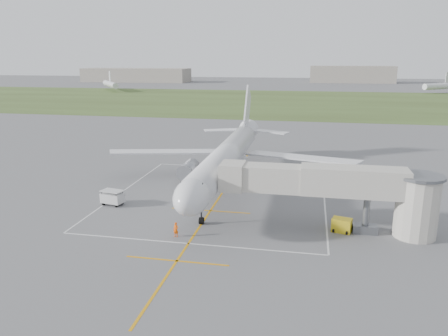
% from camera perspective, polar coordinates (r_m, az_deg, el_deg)
% --- Properties ---
extents(ground, '(700.00, 700.00, 0.00)m').
position_cam_1_polar(ground, '(63.67, 0.23, -2.59)').
color(ground, '#595A5C').
rests_on(ground, ground).
extents(grass_strip, '(700.00, 120.00, 0.02)m').
position_cam_1_polar(grass_strip, '(191.05, 7.78, 8.63)').
color(grass_strip, '#3B4B21').
rests_on(grass_strip, ground).
extents(apron_markings, '(28.20, 60.00, 0.01)m').
position_cam_1_polar(apron_markings, '(58.24, -0.87, -4.22)').
color(apron_markings, orange).
rests_on(apron_markings, ground).
extents(airliner, '(38.93, 46.75, 13.52)m').
position_cam_1_polar(airliner, '(63.25, 0.36, 1.41)').
color(airliner, silver).
rests_on(airliner, ground).
extents(jet_bridge, '(23.40, 5.00, 7.20)m').
position_cam_1_polar(jet_bridge, '(48.48, 15.62, -2.74)').
color(jet_bridge, '#AFAB9E').
rests_on(jet_bridge, ground).
extents(gpu_unit, '(2.32, 1.89, 1.53)m').
position_cam_1_polar(gpu_unit, '(49.52, 15.12, -7.23)').
color(gpu_unit, gold).
rests_on(gpu_unit, ground).
extents(baggage_cart, '(3.06, 2.21, 1.93)m').
position_cam_1_polar(baggage_cart, '(57.98, -14.36, -3.75)').
color(baggage_cart, silver).
rests_on(baggage_cart, ground).
extents(ramp_worker_nose, '(0.65, 0.50, 1.60)m').
position_cam_1_polar(ramp_worker_nose, '(46.83, -6.30, -8.01)').
color(ramp_worker_nose, '#F95507').
rests_on(ramp_worker_nose, ground).
extents(ramp_worker_wing, '(0.97, 1.04, 1.71)m').
position_cam_1_polar(ramp_worker_wing, '(66.80, -4.88, -1.07)').
color(ramp_worker_wing, '#FF6508').
rests_on(ramp_worker_wing, ground).
extents(distant_hangars, '(345.00, 49.00, 12.00)m').
position_cam_1_polar(distant_hangars, '(326.45, 6.48, 11.89)').
color(distant_hangars, gray).
rests_on(distant_hangars, ground).
extents(distant_aircraft, '(206.55, 44.26, 8.85)m').
position_cam_1_polar(distant_aircraft, '(243.74, 6.48, 10.72)').
color(distant_aircraft, silver).
rests_on(distant_aircraft, ground).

